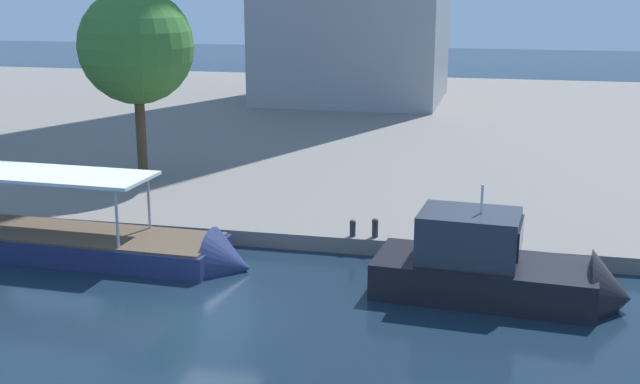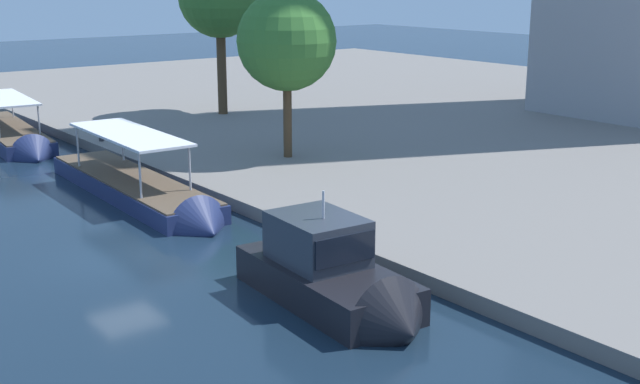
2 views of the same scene
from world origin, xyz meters
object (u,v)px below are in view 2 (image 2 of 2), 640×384
Objects in this scene: mooring_bollard_1 at (319,220)px; mooring_bollard_2 at (101,135)px; tour_boat_0 at (12,139)px; tour_boat_1 at (141,194)px; motor_yacht_2 at (337,283)px; tree_1 at (289,39)px; mooring_bollard_0 at (333,223)px.

mooring_bollard_1 is 0.92× the size of mooring_bollard_2.
tour_boat_0 is at bearing -173.38° from mooring_bollard_1.
tour_boat_0 is at bearing -176.58° from tour_boat_1.
tour_boat_0 is at bearing -176.27° from motor_yacht_2.
tour_boat_1 reaches higher than mooring_bollard_1.
tree_1 reaches higher than motor_yacht_2.
mooring_bollard_0 is 0.08× the size of tree_1.
tree_1 is at bearing 31.41° from mooring_bollard_2.
motor_yacht_2 is 11.60× the size of mooring_bollard_2.
tour_boat_0 reaches higher than mooring_bollard_0.
motor_yacht_2 reaches higher than tour_boat_0.
motor_yacht_2 is 5.88m from mooring_bollard_0.
tour_boat_0 is 22.92× the size of mooring_bollard_1.
mooring_bollard_2 is at bearing 37.78° from tour_boat_0.
mooring_bollard_2 is (5.69, 3.58, 0.69)m from tour_boat_0.
motor_yacht_2 is 11.17× the size of mooring_bollard_0.
tree_1 is (10.61, 6.48, 6.03)m from mooring_bollard_2.
tour_boat_1 is 1.89× the size of motor_yacht_2.
tour_boat_0 is 20.29m from tree_1.
tour_boat_1 is 12.27m from mooring_bollard_2.
tour_boat_0 is 1.63× the size of tree_1.
mooring_bollard_0 is at bearing 5.63° from mooring_bollard_1.
motor_yacht_2 reaches higher than mooring_bollard_0.
motor_yacht_2 reaches higher than mooring_bollard_2.
mooring_bollard_2 is (-22.87, 0.28, -0.02)m from mooring_bollard_0.
motor_yacht_2 reaches higher than mooring_bollard_1.
mooring_bollard_0 is 0.83m from mooring_bollard_1.
tour_boat_1 is 11.40m from mooring_bollard_0.
tree_1 reaches higher than mooring_bollard_0.
motor_yacht_2 is at bearing -37.46° from mooring_bollard_0.
tree_1 is (-1.25, 9.58, 6.72)m from tour_boat_1.
mooring_bollard_1 is (27.73, 3.22, 0.66)m from tour_boat_0.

